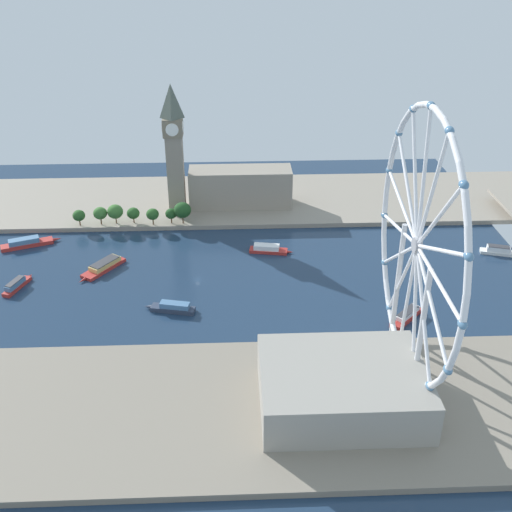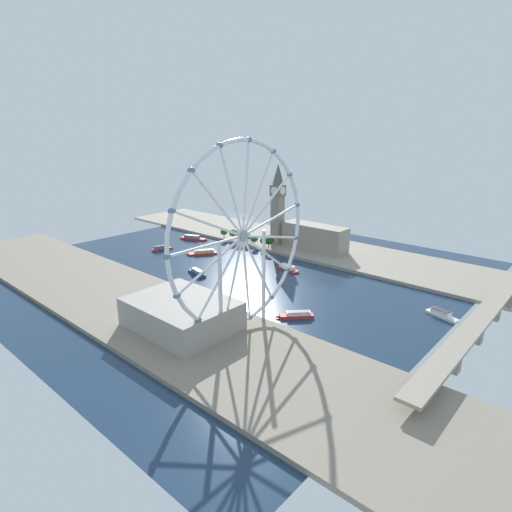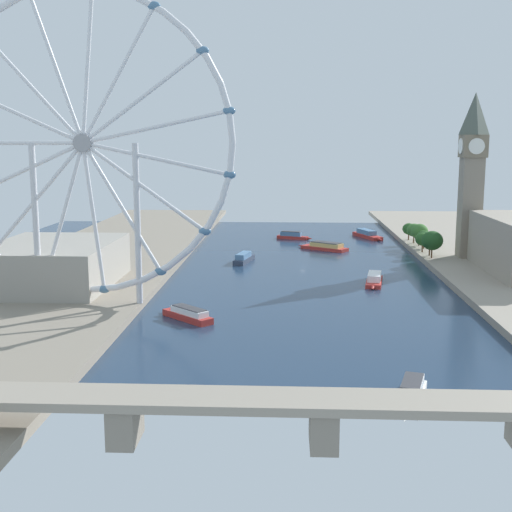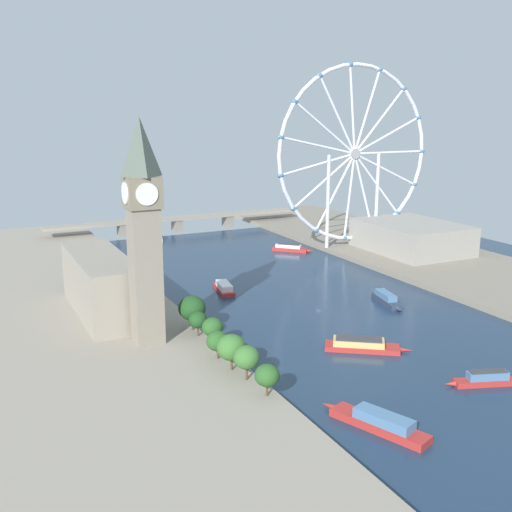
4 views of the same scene
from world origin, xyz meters
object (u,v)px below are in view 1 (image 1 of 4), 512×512
ferris_wheel (417,247)px  parliament_block (240,187)px  tour_boat_2 (17,285)px  tour_boat_5 (406,316)px  tour_boat_6 (500,251)px  tour_boat_1 (27,243)px  riverside_hall (342,387)px  clock_tower (174,148)px  tour_boat_0 (104,266)px  tour_boat_4 (173,308)px  tour_boat_3 (268,249)px

ferris_wheel → parliament_block: bearing=-159.3°
tour_boat_2 → tour_boat_5: (40.01, 208.61, -0.11)m
parliament_block → tour_boat_5: parliament_block is taller
parliament_block → tour_boat_6: 174.80m
tour_boat_1 → riverside_hall: bearing=-63.1°
clock_tower → tour_boat_5: size_ratio=3.86×
parliament_block → riverside_hall: size_ratio=1.05×
tour_boat_2 → tour_boat_6: 285.46m
tour_boat_2 → tour_boat_6: bearing=-65.0°
tour_boat_5 → riverside_hall: bearing=9.8°
tour_boat_2 → clock_tower: bearing=-22.1°
clock_tower → tour_boat_0: size_ratio=2.82×
tour_boat_4 → tour_boat_1: bearing=-26.4°
clock_tower → tour_boat_6: clock_tower is taller
riverside_hall → parliament_block: bearing=-169.7°
clock_tower → tour_boat_1: 111.42m
ferris_wheel → tour_boat_2: ferris_wheel is taller
ferris_wheel → tour_boat_2: 220.35m
clock_tower → tour_boat_5: clock_tower is taller
riverside_hall → tour_boat_1: size_ratio=1.88×
ferris_wheel → tour_boat_4: 134.80m
tour_boat_1 → tour_boat_5: 235.44m
tour_boat_2 → tour_boat_4: bearing=-87.7°
tour_boat_1 → tour_boat_5: bearing=-43.8°
tour_boat_1 → tour_boat_3: 151.40m
tour_boat_3 → tour_boat_6: tour_boat_6 is taller
tour_boat_2 → tour_boat_6: size_ratio=0.90×
ferris_wheel → tour_boat_6: ferris_wheel is taller
parliament_block → tour_boat_5: bearing=29.8°
riverside_hall → tour_boat_5: size_ratio=2.99×
tour_boat_5 → tour_boat_0: bearing=-66.0°
tour_boat_1 → tour_boat_5: tour_boat_1 is taller
tour_boat_3 → tour_boat_6: (8.49, 141.79, 0.08)m
tour_boat_2 → tour_boat_4: (26.92, 88.33, 0.02)m
tour_boat_1 → tour_boat_4: 124.36m
tour_boat_1 → parliament_block: bearing=0.0°
tour_boat_4 → tour_boat_2: bearing=-4.5°
ferris_wheel → tour_boat_1: 250.51m
ferris_wheel → tour_boat_0: (-99.53, -151.09, -61.66)m
clock_tower → tour_boat_6: bearing=71.8°
clock_tower → tour_boat_6: 216.37m
ferris_wheel → tour_boat_4: ferris_wheel is taller
tour_boat_0 → tour_boat_1: tour_boat_1 is taller
tour_boat_0 → parliament_block: bearing=170.5°
clock_tower → tour_boat_3: size_ratio=3.18×
parliament_block → tour_boat_4: parliament_block is taller
tour_boat_3 → tour_boat_4: tour_boat_4 is taller
tour_boat_0 → tour_boat_2: size_ratio=1.27×
tour_boat_4 → clock_tower: bearing=-75.1°
riverside_hall → tour_boat_1: bearing=-132.1°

